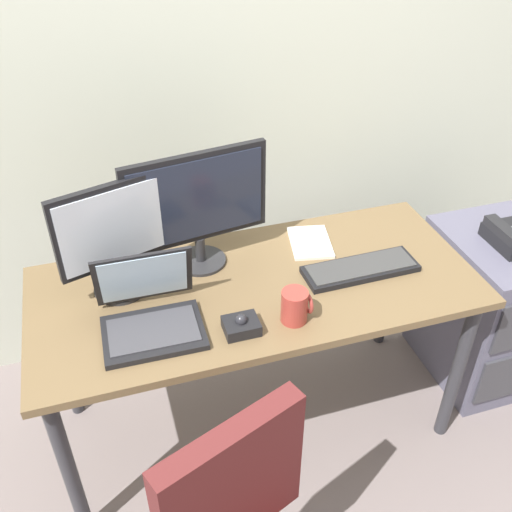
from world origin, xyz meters
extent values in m
plane|color=slate|center=(0.00, 0.00, 0.00)|extent=(8.00, 8.00, 0.00)
cube|color=beige|center=(0.00, 0.69, 1.40)|extent=(6.00, 0.10, 2.80)
cube|color=brown|center=(0.00, 0.00, 0.72)|extent=(1.54, 0.67, 0.03)
cylinder|color=#2D2D33|center=(-0.71, -0.28, 0.35)|extent=(0.05, 0.05, 0.70)
cylinder|color=#2D2D33|center=(0.71, -0.28, 0.35)|extent=(0.05, 0.05, 0.70)
cylinder|color=#2D2D33|center=(-0.71, 0.28, 0.35)|extent=(0.05, 0.05, 0.70)
cylinder|color=#2D2D33|center=(0.71, 0.28, 0.35)|extent=(0.05, 0.05, 0.70)
cube|color=#565467|center=(1.04, 0.01, 0.35)|extent=(0.42, 0.52, 0.69)
cube|color=black|center=(0.98, -0.01, 0.76)|extent=(0.05, 0.18, 0.04)
cube|color=#562020|center=(-0.28, -0.71, 0.72)|extent=(0.40, 0.20, 0.42)
cylinder|color=#262628|center=(-0.15, 0.18, 0.74)|extent=(0.18, 0.18, 0.01)
cylinder|color=#262628|center=(-0.15, 0.18, 0.79)|extent=(0.04, 0.04, 0.09)
cube|color=black|center=(-0.15, 0.18, 1.00)|extent=(0.50, 0.10, 0.33)
cube|color=#1E2333|center=(-0.15, 0.17, 1.00)|extent=(0.46, 0.07, 0.29)
cylinder|color=#262628|center=(-0.45, 0.11, 0.74)|extent=(0.18, 0.18, 0.01)
cylinder|color=#262628|center=(-0.45, 0.11, 0.79)|extent=(0.04, 0.04, 0.10)
cube|color=black|center=(-0.45, 0.11, 0.99)|extent=(0.36, 0.13, 0.29)
cube|color=silver|center=(-0.44, 0.10, 0.99)|extent=(0.33, 0.10, 0.26)
cube|color=black|center=(0.37, -0.04, 0.74)|extent=(0.41, 0.14, 0.02)
cube|color=#353535|center=(0.37, -0.04, 0.76)|extent=(0.38, 0.12, 0.01)
cube|color=black|center=(-0.38, -0.15, 0.74)|extent=(0.31, 0.23, 0.02)
cube|color=#38383D|center=(-0.38, -0.15, 0.75)|extent=(0.28, 0.17, 0.00)
cube|color=black|center=(-0.37, -0.01, 0.86)|extent=(0.31, 0.08, 0.21)
cube|color=silver|center=(-0.37, -0.01, 0.86)|extent=(0.27, 0.06, 0.19)
cube|color=black|center=(-0.11, -0.21, 0.75)|extent=(0.11, 0.09, 0.04)
sphere|color=#232328|center=(-0.11, -0.21, 0.78)|extent=(0.04, 0.04, 0.04)
cylinder|color=#99342C|center=(0.06, -0.21, 0.79)|extent=(0.09, 0.09, 0.11)
torus|color=maroon|center=(0.11, -0.21, 0.79)|extent=(0.01, 0.07, 0.07)
cube|color=white|center=(0.27, 0.17, 0.74)|extent=(0.19, 0.23, 0.01)
camera|label=1|loc=(-0.46, -1.48, 2.00)|focal=40.70mm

